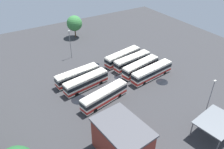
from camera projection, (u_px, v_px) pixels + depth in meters
ground_plane at (115, 79)px, 58.37m from camera, size 95.81×95.81×0.00m
bus_row0_slot0 at (104, 96)px, 49.72m from camera, size 12.20×4.82×3.35m
bus_row0_slot2 at (86, 82)px, 54.28m from camera, size 11.84×4.17×3.35m
bus_row0_slot3 at (78, 76)px, 56.61m from camera, size 11.80×3.59×3.35m
bus_row1_slot0 at (152, 72)px, 58.06m from camera, size 12.83×3.91×3.35m
bus_row1_slot1 at (141, 67)px, 60.24m from camera, size 12.03×4.43×3.35m
bus_row1_slot2 at (132, 61)px, 62.91m from camera, size 11.93×3.82×3.35m
bus_row1_slot3 at (123, 57)px, 65.02m from camera, size 12.37×4.60×3.35m
depot_building at (122, 140)px, 37.45m from camera, size 7.64×10.39×6.53m
maintenance_shelter at (217, 122)px, 40.50m from camera, size 8.36×6.79×3.84m
lamp_post_mid_lot at (70, 43)px, 65.74m from camera, size 0.56×0.28×8.72m
lamp_post_near_entrance at (210, 98)px, 43.95m from camera, size 0.56×0.28×9.28m
tree_northwest at (74, 23)px, 78.48m from camera, size 5.42×5.42×7.91m
puddle_centre_drain at (96, 65)px, 64.72m from camera, size 1.92×1.92×0.01m
puddle_back_corner at (118, 77)px, 59.20m from camera, size 1.97×1.97×0.01m
puddle_front_lane at (162, 82)px, 57.38m from camera, size 3.09×3.09×0.01m
puddle_near_shelter at (79, 100)px, 51.45m from camera, size 3.66×3.66×0.01m
puddle_between_rows at (94, 71)px, 61.73m from camera, size 1.85×1.85×0.01m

